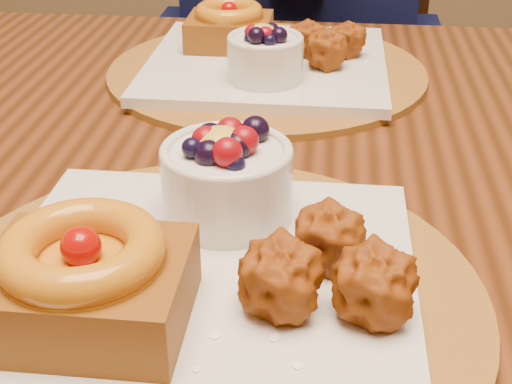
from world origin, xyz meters
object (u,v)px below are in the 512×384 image
dining_table (245,226)px  place_setting_near (198,262)px  chair_far (297,97)px  place_setting_far (265,58)px

dining_table → place_setting_near: bearing=-90.9°
dining_table → chair_far: 0.71m
place_setting_near → chair_far: chair_far is taller
dining_table → place_setting_far: size_ratio=4.21×
dining_table → place_setting_near: 0.24m
place_setting_far → chair_far: chair_far is taller
place_setting_far → chair_far: 0.54m
place_setting_far → chair_far: bearing=88.2°
place_setting_near → place_setting_far: (0.00, 0.43, -0.01)m
place_setting_far → dining_table: bearing=-89.4°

